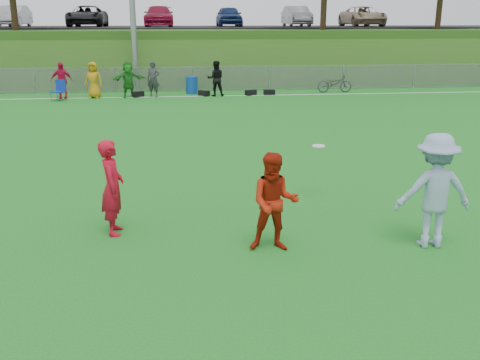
{
  "coord_description": "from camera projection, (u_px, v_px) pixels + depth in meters",
  "views": [
    {
      "loc": [
        -0.8,
        -8.25,
        3.61
      ],
      "look_at": [
        0.2,
        0.5,
        0.96
      ],
      "focal_mm": 40.0,
      "sensor_mm": 36.0,
      "label": 1
    }
  ],
  "objects": [
    {
      "name": "player_blue",
      "position": [
        434.0,
        191.0,
        8.64
      ],
      "size": [
        1.27,
        0.79,
        1.9
      ],
      "primitive_type": "imported",
      "rotation": [
        0.0,
        0.0,
        3.07
      ],
      "color": "#90A5C8",
      "rests_on": "ground"
    },
    {
      "name": "frisbee",
      "position": [
        319.0,
        146.0,
        10.9
      ],
      "size": [
        0.26,
        0.26,
        0.02
      ],
      "color": "silver",
      "rests_on": "ground"
    },
    {
      "name": "bicycle",
      "position": [
        335.0,
        83.0,
        27.4
      ],
      "size": [
        1.78,
        0.68,
        0.92
      ],
      "primitive_type": "imported",
      "rotation": [
        0.0,
        0.0,
        1.53
      ],
      "color": "#2E2E30",
      "rests_on": "ground"
    },
    {
      "name": "spectator_row",
      "position": [
        133.0,
        80.0,
        25.53
      ],
      "size": [
        8.2,
        1.03,
        1.69
      ],
      "color": "#C80D3C",
      "rests_on": "ground"
    },
    {
      "name": "parking_lot",
      "position": [
        187.0,
        27.0,
        39.49
      ],
      "size": [
        120.0,
        12.0,
        0.1
      ],
      "primitive_type": "cube",
      "color": "black",
      "rests_on": "berm"
    },
    {
      "name": "fence",
      "position": [
        194.0,
        79.0,
        27.81
      ],
      "size": [
        58.0,
        0.06,
        1.3
      ],
      "color": "gray",
      "rests_on": "ground"
    },
    {
      "name": "player_red_left",
      "position": [
        112.0,
        187.0,
        9.19
      ],
      "size": [
        0.42,
        0.62,
        1.67
      ],
      "primitive_type": "imported",
      "rotation": [
        0.0,
        0.0,
        1.61
      ],
      "color": "red",
      "rests_on": "ground"
    },
    {
      "name": "gear_bags",
      "position": [
        216.0,
        93.0,
        26.27
      ],
      "size": [
        7.02,
        0.59,
        0.26
      ],
      "color": "black",
      "rests_on": "ground"
    },
    {
      "name": "berm",
      "position": [
        188.0,
        50.0,
        38.03
      ],
      "size": [
        120.0,
        18.0,
        3.0
      ],
      "primitive_type": "cube",
      "color": "#2E5518",
      "rests_on": "ground"
    },
    {
      "name": "ground",
      "position": [
        231.0,
        243.0,
        8.98
      ],
      "size": [
        120.0,
        120.0,
        0.0
      ],
      "primitive_type": "plane",
      "color": "#16681D",
      "rests_on": "ground"
    },
    {
      "name": "recycling_bin",
      "position": [
        192.0,
        85.0,
        26.87
      ],
      "size": [
        0.75,
        0.75,
        0.86
      ],
      "primitive_type": "cylinder",
      "rotation": [
        0.0,
        0.0,
        0.39
      ],
      "color": "#0E3C9A",
      "rests_on": "ground"
    },
    {
      "name": "car_row",
      "position": [
        171.0,
        16.0,
        38.19
      ],
      "size": [
        32.04,
        5.18,
        1.44
      ],
      "color": "silver",
      "rests_on": "parking_lot"
    },
    {
      "name": "camp_chair",
      "position": [
        59.0,
        95.0,
        24.59
      ],
      "size": [
        0.69,
        0.7,
        0.94
      ],
      "rotation": [
        0.0,
        0.0,
        -0.41
      ],
      "color": "#0F2DA4",
      "rests_on": "ground"
    },
    {
      "name": "sideline_far",
      "position": [
        195.0,
        96.0,
        26.1
      ],
      "size": [
        60.0,
        0.1,
        0.01
      ],
      "primitive_type": "cube",
      "color": "white",
      "rests_on": "ground"
    },
    {
      "name": "player_red_center",
      "position": [
        274.0,
        202.0,
        8.52
      ],
      "size": [
        0.86,
        0.72,
        1.62
      ],
      "primitive_type": "imported",
      "rotation": [
        0.0,
        0.0,
        -0.14
      ],
      "color": "#A81D0B",
      "rests_on": "ground"
    }
  ]
}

